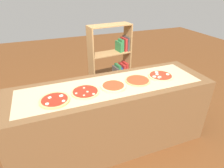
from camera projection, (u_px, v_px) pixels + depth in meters
name	position (u px, v px, depth m)	size (l,w,h in m)	color
ground_plane	(112.00, 142.00, 2.68)	(12.00, 12.00, 0.00)	brown
counter	(112.00, 116.00, 2.46)	(2.45, 0.76, 0.90)	brown
parchment_paper	(112.00, 85.00, 2.25)	(2.16, 0.57, 0.00)	tan
pizza_mozzarella_0	(55.00, 100.00, 1.95)	(0.31, 0.31, 0.03)	tan
pizza_mushroom_1	(85.00, 92.00, 2.10)	(0.31, 0.31, 0.02)	#DBB26B
pizza_plain_2	(113.00, 86.00, 2.21)	(0.30, 0.30, 0.02)	#E5C17F
pizza_plain_3	(138.00, 80.00, 2.34)	(0.31, 0.31, 0.02)	tan
pizza_mozzarella_4	(161.00, 76.00, 2.45)	(0.31, 0.31, 0.03)	#E5C17F
bookshelf	(114.00, 66.00, 3.36)	(0.73, 0.33, 1.40)	#A87A47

